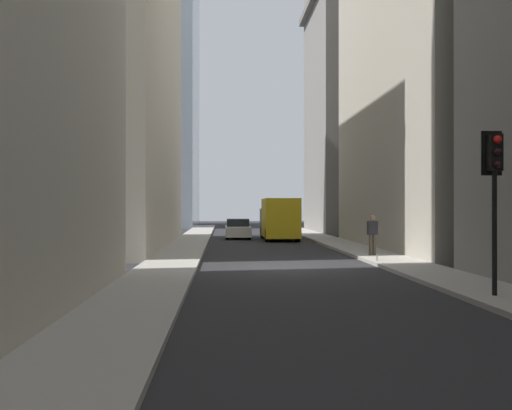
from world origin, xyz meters
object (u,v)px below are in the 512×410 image
delivery_truck (279,219)px  pedestrian (373,233)px  discarded_bottle (377,258)px  sedan_white (238,229)px  traffic_light_foreground (495,174)px

delivery_truck → pedestrian: 14.38m
pedestrian → discarded_bottle: (-2.54, 0.51, -0.86)m
sedan_white → discarded_bottle: 19.21m
pedestrian → discarded_bottle: 2.73m
traffic_light_foreground → pedestrian: (11.47, -0.04, -1.99)m
pedestrian → delivery_truck: bearing=11.2°
sedan_white → discarded_bottle: (-18.52, -5.09, -0.42)m
sedan_white → discarded_bottle: size_ratio=15.93×
delivery_truck → discarded_bottle: 16.84m
sedan_white → discarded_bottle: bearing=-164.6°
delivery_truck → discarded_bottle: (-16.64, -2.29, -1.21)m
delivery_truck → pedestrian: size_ratio=3.63×
pedestrian → discarded_bottle: size_ratio=6.58×
delivery_truck → sedan_white: (1.87, 2.80, -0.80)m
pedestrian → discarded_bottle: bearing=168.7°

